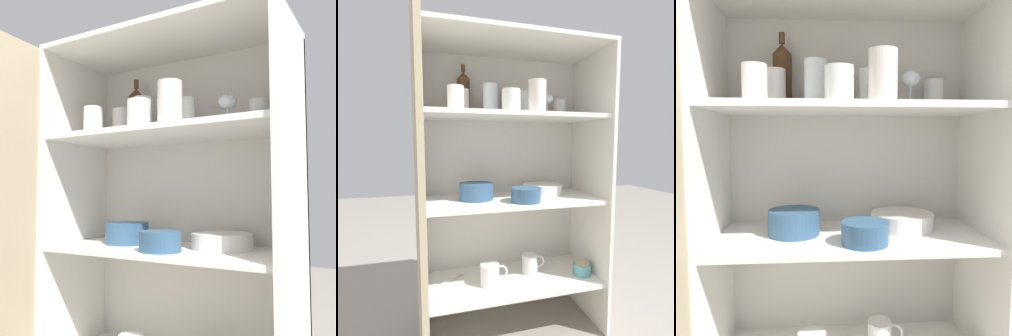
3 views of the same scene
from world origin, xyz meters
The scene contains 19 objects.
cupboard_back_panel centered at (0.00, 0.37, 0.70)m, with size 0.88×0.02×1.40m, color silver.
cupboard_side_left centered at (-0.43, 0.18, 0.70)m, with size 0.02×0.39×1.40m, color white.
cupboard_side_right centered at (0.43, 0.18, 0.70)m, with size 0.02×0.39×1.40m, color white.
cupboard_top_panel centered at (0.00, 0.18, 1.41)m, with size 0.88×0.39×0.02m, color white.
shelf_board_middle centered at (0.00, 0.18, 0.67)m, with size 0.84×0.36×0.02m, color white.
shelf_board_upper centered at (0.00, 0.18, 1.07)m, with size 0.84×0.36×0.02m, color white.
tumbler_glass_0 centered at (0.30, 0.29, 1.13)m, with size 0.07×0.07×0.10m.
tumbler_glass_1 centered at (0.06, 0.19, 1.14)m, with size 0.08×0.08×0.11m.
tumbler_glass_2 centered at (-0.11, 0.19, 1.15)m, with size 0.07×0.07×0.14m.
tumbler_glass_3 centered at (-0.02, 0.24, 1.15)m, with size 0.07×0.07×0.13m.
tumbler_glass_4 centered at (0.07, 0.06, 1.15)m, with size 0.08×0.08×0.14m.
tumbler_glass_5 centered at (-0.28, 0.10, 1.14)m, with size 0.07×0.07×0.10m.
tumbler_glass_6 centered at (-0.05, 0.07, 1.13)m, with size 0.08×0.08×0.09m.
tumbler_glass_7 centered at (-0.24, 0.23, 1.14)m, with size 0.07×0.07×0.12m.
wine_glass_0 centered at (0.20, 0.24, 1.17)m, with size 0.06×0.06×0.12m.
wine_bottle centered at (-0.22, 0.31, 1.19)m, with size 0.06×0.06×0.25m.
plate_stack_white centered at (0.18, 0.24, 0.70)m, with size 0.21×0.21×0.05m.
mixing_bowl_large centered at (-0.18, 0.19, 0.72)m, with size 0.16×0.16×0.08m.
serving_bowl_small centered at (0.03, 0.08, 0.71)m, with size 0.14×0.14×0.07m.
Camera 1 is at (0.69, -1.01, 0.86)m, focal length 42.00 mm.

